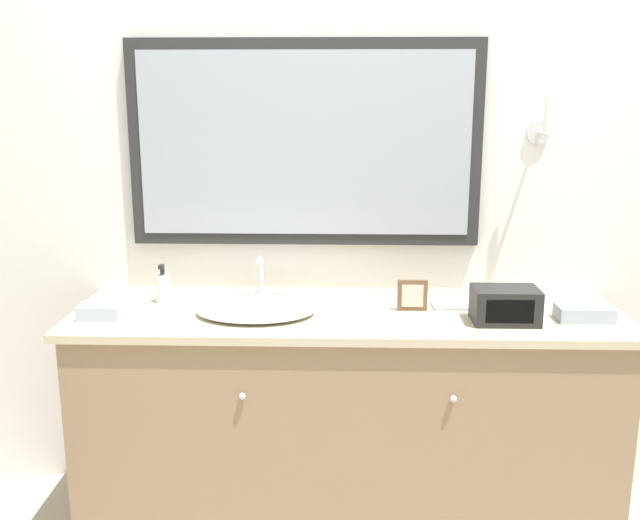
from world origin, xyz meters
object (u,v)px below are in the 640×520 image
(soap_bottle, at_px, (163,288))
(picture_frame, at_px, (412,295))
(sink_basin, at_px, (256,308))
(appliance_box, at_px, (505,305))

(soap_bottle, distance_m, picture_frame, 0.96)
(sink_basin, xyz_separation_m, appliance_box, (0.90, -0.08, 0.04))
(soap_bottle, xyz_separation_m, appliance_box, (1.28, -0.21, 0.00))
(appliance_box, bearing_deg, picture_frame, 157.86)
(picture_frame, bearing_deg, sink_basin, -175.18)
(picture_frame, bearing_deg, soap_bottle, 175.19)
(sink_basin, distance_m, appliance_box, 0.91)
(soap_bottle, distance_m, appliance_box, 1.30)
(sink_basin, bearing_deg, soap_bottle, 160.98)
(soap_bottle, height_order, appliance_box, soap_bottle)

